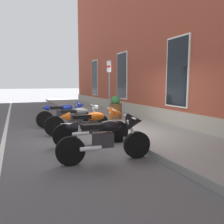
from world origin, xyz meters
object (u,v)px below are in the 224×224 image
Objects in this scene: motorcycle_orange_sport at (95,124)px; barrel_planter at (115,109)px; motorcycle_grey_naked at (78,120)px; motorcycle_black_sport at (109,136)px; parking_sign at (109,82)px; motorcycle_blue_sport at (66,113)px.

barrel_planter reaches higher than motorcycle_orange_sport.
motorcycle_grey_naked is 1.43m from motorcycle_orange_sport.
motorcycle_black_sport is 0.87× the size of parking_sign.
motorcycle_blue_sport is 2.10m from parking_sign.
motorcycle_grey_naked is 1.01× the size of motorcycle_orange_sport.
motorcycle_black_sport reaches higher than motorcycle_blue_sport.
motorcycle_orange_sport is 1.01× the size of motorcycle_black_sport.
motorcycle_blue_sport is at bearing -88.76° from barrel_planter.
motorcycle_blue_sport is 2.11× the size of barrel_planter.
parking_sign is at bearing 124.08° from motorcycle_grey_naked.
motorcycle_orange_sport reaches higher than motorcycle_blue_sport.
motorcycle_blue_sport is 4.43m from motorcycle_black_sport.
motorcycle_black_sport is at bearing 0.35° from motorcycle_blue_sport.
motorcycle_blue_sport is at bearing -177.33° from motorcycle_grey_naked.
barrel_planter is at bearing 91.24° from motorcycle_blue_sport.
parking_sign is 2.42× the size of barrel_planter.
motorcycle_orange_sport is 3.10m from parking_sign.
parking_sign is (-3.89, 1.61, 1.17)m from motorcycle_black_sport.
motorcycle_orange_sport is (1.42, 0.11, 0.08)m from motorcycle_grey_naked.
motorcycle_orange_sport reaches higher than motorcycle_black_sport.
barrel_planter is at bearing 128.11° from motorcycle_grey_naked.
motorcycle_black_sport is at bearing -0.97° from motorcycle_grey_naked.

